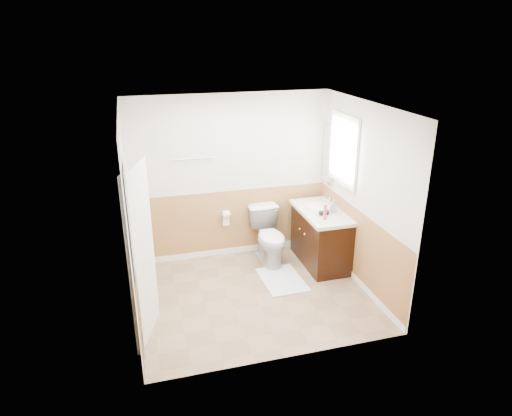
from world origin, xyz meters
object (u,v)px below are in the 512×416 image
object	(u,v)px
soap_dispenser	(333,206)
vanity_cabinet	(321,238)
bath_mat	(282,280)
toilet	(270,237)
lotion_bottle	(325,212)

from	to	relation	value
soap_dispenser	vanity_cabinet	bearing A→B (deg)	137.68
bath_mat	soap_dispenser	distance (m)	1.29
toilet	lotion_bottle	xyz separation A→B (m)	(0.63, -0.56, 0.55)
lotion_bottle	soap_dispenser	bearing A→B (deg)	43.13
bath_mat	lotion_bottle	xyz separation A→B (m)	(0.63, 0.05, 0.95)
toilet	soap_dispenser	xyz separation A→B (m)	(0.85, -0.36, 0.54)
toilet	bath_mat	bearing A→B (deg)	-91.73
bath_mat	vanity_cabinet	size ratio (longest dim) A/B	0.73
bath_mat	lotion_bottle	distance (m)	1.14
bath_mat	vanity_cabinet	bearing A→B (deg)	26.54
toilet	soap_dispenser	world-z (taller)	soap_dispenser
vanity_cabinet	lotion_bottle	world-z (taller)	lotion_bottle
lotion_bottle	soap_dispenser	xyz separation A→B (m)	(0.22, 0.21, -0.01)
toilet	lotion_bottle	world-z (taller)	lotion_bottle
bath_mat	vanity_cabinet	xyz separation A→B (m)	(0.73, 0.36, 0.39)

